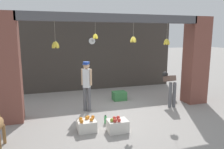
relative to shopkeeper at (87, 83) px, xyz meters
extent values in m
plane|color=gray|center=(0.82, -0.48, -0.91)|extent=(60.00, 60.00, 0.00)
cube|color=#38332D|center=(0.82, 2.75, 0.58)|extent=(7.34, 0.12, 2.98)
cube|color=brown|center=(-2.20, -0.18, 0.58)|extent=(0.70, 0.60, 2.98)
cube|color=brown|center=(3.84, -0.18, 0.58)|extent=(0.70, 0.60, 2.98)
cube|color=#4C4C51|center=(0.82, -0.36, 1.94)|extent=(5.44, 0.24, 0.24)
cylinder|color=#B2AD99|center=(-0.91, -0.38, 1.55)|extent=(0.01, 0.01, 0.54)
ellipsoid|color=gold|center=(-0.86, -0.38, 1.19)|extent=(0.13, 0.07, 0.21)
ellipsoid|color=gold|center=(-0.88, -0.33, 1.19)|extent=(0.11, 0.13, 0.22)
ellipsoid|color=gold|center=(-0.93, -0.33, 1.19)|extent=(0.11, 0.13, 0.22)
ellipsoid|color=gold|center=(-0.96, -0.38, 1.19)|extent=(0.13, 0.07, 0.21)
ellipsoid|color=gold|center=(-0.93, -0.42, 1.19)|extent=(0.11, 0.13, 0.22)
ellipsoid|color=gold|center=(-0.88, -0.42, 1.19)|extent=(0.11, 0.13, 0.22)
cylinder|color=#B2AD99|center=(0.22, -0.31, 1.66)|extent=(0.01, 0.01, 0.33)
ellipsoid|color=yellow|center=(0.26, -0.31, 1.42)|extent=(0.10, 0.06, 0.16)
ellipsoid|color=yellow|center=(0.24, -0.27, 1.42)|extent=(0.07, 0.10, 0.17)
ellipsoid|color=yellow|center=(0.19, -0.28, 1.42)|extent=(0.10, 0.09, 0.17)
ellipsoid|color=yellow|center=(0.19, -0.33, 1.42)|extent=(0.10, 0.09, 0.17)
ellipsoid|color=yellow|center=(0.24, -0.34, 1.42)|extent=(0.07, 0.10, 0.17)
cylinder|color=#B2AD99|center=(1.39, -0.36, 1.62)|extent=(0.01, 0.01, 0.41)
ellipsoid|color=yellow|center=(1.44, -0.36, 1.32)|extent=(0.13, 0.07, 0.20)
ellipsoid|color=yellow|center=(1.39, -0.31, 1.32)|extent=(0.07, 0.13, 0.20)
ellipsoid|color=yellow|center=(1.34, -0.36, 1.32)|extent=(0.13, 0.07, 0.20)
ellipsoid|color=yellow|center=(1.39, -0.41, 1.32)|extent=(0.07, 0.13, 0.20)
cylinder|color=#B2AD99|center=(2.56, -0.32, 1.58)|extent=(0.01, 0.01, 0.49)
ellipsoid|color=gold|center=(2.61, -0.32, 1.24)|extent=(0.14, 0.08, 0.22)
ellipsoid|color=gold|center=(2.59, -0.28, 1.24)|extent=(0.11, 0.13, 0.22)
ellipsoid|color=gold|center=(2.53, -0.28, 1.24)|extent=(0.11, 0.13, 0.22)
ellipsoid|color=gold|center=(2.51, -0.32, 1.24)|extent=(0.14, 0.08, 0.22)
ellipsoid|color=gold|center=(2.53, -0.37, 1.24)|extent=(0.11, 0.13, 0.22)
ellipsoid|color=gold|center=(2.59, -0.37, 1.24)|extent=(0.11, 0.13, 0.22)
cylinder|color=olive|center=(-2.15, -1.52, -0.70)|extent=(0.07, 0.07, 0.43)
cylinder|color=olive|center=(-2.23, -1.41, -0.34)|extent=(0.05, 0.20, 0.26)
cylinder|color=#56565B|center=(0.06, -0.03, -0.53)|extent=(0.11, 0.11, 0.77)
cylinder|color=#56565B|center=(-0.06, 0.03, -0.53)|extent=(0.11, 0.11, 0.77)
cube|color=silver|center=(0.00, 0.00, 0.15)|extent=(0.26, 0.25, 0.58)
cylinder|color=tan|center=(0.12, -0.07, 0.18)|extent=(0.06, 0.06, 0.51)
cylinder|color=tan|center=(-0.12, 0.07, 0.18)|extent=(0.06, 0.06, 0.51)
sphere|color=tan|center=(0.00, 0.00, 0.54)|extent=(0.20, 0.20, 0.20)
cylinder|color=#234299|center=(0.00, 0.00, 0.62)|extent=(0.20, 0.20, 0.07)
cube|color=#234299|center=(-0.05, -0.09, 0.59)|extent=(0.20, 0.18, 0.01)
cylinder|color=#56565B|center=(2.70, -0.45, -0.50)|extent=(0.11, 0.11, 0.84)
cylinder|color=#56565B|center=(2.84, -0.47, -0.50)|extent=(0.11, 0.11, 0.84)
cube|color=brown|center=(2.82, -0.18, 0.00)|extent=(0.31, 0.64, 0.32)
sphere|color=black|center=(2.88, 0.20, 0.08)|extent=(0.20, 0.20, 0.20)
cube|color=silver|center=(-0.29, -1.43, -0.78)|extent=(0.46, 0.41, 0.28)
sphere|color=orange|center=(-0.44, -1.56, -0.60)|extent=(0.09, 0.09, 0.09)
sphere|color=orange|center=(-0.18, -1.51, -0.60)|extent=(0.09, 0.09, 0.09)
sphere|color=orange|center=(-0.11, -1.35, -0.60)|extent=(0.09, 0.09, 0.09)
sphere|color=orange|center=(-0.27, -1.36, -0.60)|extent=(0.09, 0.09, 0.09)
sphere|color=orange|center=(-0.24, -1.32, -0.60)|extent=(0.09, 0.09, 0.09)
sphere|color=orange|center=(-0.43, -1.39, -0.60)|extent=(0.09, 0.09, 0.09)
cube|color=silver|center=(0.43, -1.70, -0.76)|extent=(0.50, 0.37, 0.30)
sphere|color=red|center=(0.37, -1.64, -0.58)|extent=(0.09, 0.09, 0.09)
sphere|color=red|center=(0.47, -1.64, -0.58)|extent=(0.09, 0.09, 0.09)
sphere|color=#99B238|center=(0.27, -1.74, -0.58)|extent=(0.09, 0.09, 0.09)
sphere|color=red|center=(0.43, -1.81, -0.58)|extent=(0.09, 0.09, 0.09)
sphere|color=red|center=(0.33, -1.81, -0.58)|extent=(0.09, 0.09, 0.09)
cube|color=#387A42|center=(1.36, 0.82, -0.76)|extent=(0.49, 0.37, 0.32)
cylinder|color=#38934C|center=(0.29, -1.12, -0.81)|extent=(0.07, 0.07, 0.21)
cylinder|color=black|center=(0.29, -1.12, -0.69)|extent=(0.04, 0.04, 0.02)
cylinder|color=black|center=(0.77, 2.68, 1.21)|extent=(0.30, 0.01, 0.30)
cylinder|color=white|center=(0.77, 2.67, 1.21)|extent=(0.28, 0.02, 0.28)
cube|color=black|center=(0.77, 2.65, 1.24)|extent=(0.01, 0.01, 0.08)
cube|color=black|center=(0.81, 2.65, 1.21)|extent=(0.11, 0.01, 0.01)
camera|label=1|loc=(-1.23, -6.53, 1.46)|focal=35.00mm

